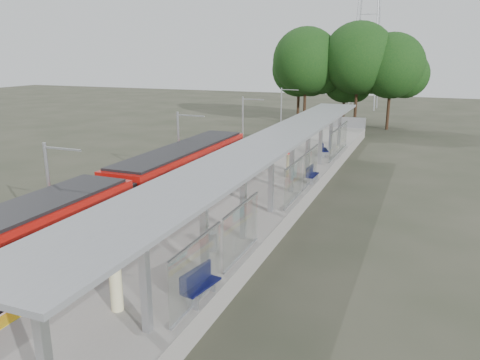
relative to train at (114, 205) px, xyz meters
name	(u,v)px	position (x,y,z in m)	size (l,w,h in m)	color
trackbed	(209,186)	(0.00, 10.74, -1.93)	(3.00, 70.00, 0.24)	#59544C
platform	(270,188)	(4.50, 10.74, -1.55)	(6.00, 50.00, 1.00)	gray
tactile_strip	(235,177)	(1.95, 10.74, -1.04)	(0.60, 50.00, 0.02)	yellow
end_fence	(339,122)	(4.50, 35.69, -0.45)	(6.00, 0.10, 1.20)	#9EA0A5
train	(114,205)	(0.00, 0.00, 0.00)	(2.74, 27.60, 3.62)	black
canopy	(277,145)	(6.11, 6.93, 2.15)	(3.27, 38.00, 3.66)	#9EA0A5
tree_cluster	(340,64)	(3.15, 42.43, 5.78)	(19.37, 10.71, 12.97)	#382316
catenary_masts	(180,148)	(-1.72, 9.74, 0.86)	(2.08, 48.16, 5.40)	#9EA0A5
bench_near	(199,283)	(7.10, -4.95, -0.45)	(0.81, 1.75, 1.15)	#0E1146
bench_mid	(311,174)	(7.11, 11.42, -0.49)	(0.55, 1.57, 1.06)	#0E1146
bench_far	(323,148)	(6.09, 19.79, -0.45)	(1.07, 1.73, 1.14)	#0E1146
info_pillar_near	(116,288)	(4.89, -6.58, -0.24)	(0.42, 0.42, 1.87)	beige
info_pillar_far	(289,165)	(5.38, 12.20, -0.26)	(0.41, 0.41, 1.84)	beige
litter_bin	(213,242)	(5.79, -1.05, -0.65)	(0.40, 0.40, 0.81)	#9EA0A5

